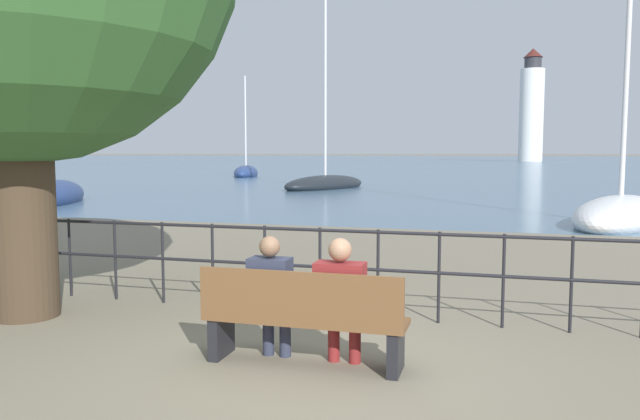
{
  "coord_description": "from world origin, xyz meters",
  "views": [
    {
      "loc": [
        1.66,
        -5.33,
        1.95
      ],
      "look_at": [
        0.0,
        0.5,
        1.38
      ],
      "focal_mm": 35.0,
      "sensor_mm": 36.0,
      "label": 1
    }
  ],
  "objects_px": {
    "park_bench": "(303,319)",
    "seated_person_right": "(341,296)",
    "sailboat_0": "(53,195)",
    "sailboat_2": "(620,213)",
    "harbor_lighthouse": "(532,109)",
    "sailboat_3": "(246,173)",
    "sailboat_1": "(325,183)",
    "seated_person_left": "(271,292)"
  },
  "relations": [
    {
      "from": "park_bench",
      "to": "seated_person_right",
      "type": "relative_size",
      "value": 1.58
    },
    {
      "from": "sailboat_0",
      "to": "sailboat_2",
      "type": "distance_m",
      "value": 19.65
    },
    {
      "from": "harbor_lighthouse",
      "to": "sailboat_0",
      "type": "bearing_deg",
      "value": -101.5
    },
    {
      "from": "sailboat_3",
      "to": "harbor_lighthouse",
      "type": "distance_m",
      "value": 90.04
    },
    {
      "from": "park_bench",
      "to": "harbor_lighthouse",
      "type": "bearing_deg",
      "value": 86.4
    },
    {
      "from": "park_bench",
      "to": "harbor_lighthouse",
      "type": "xyz_separation_m",
      "value": [
        7.93,
        126.02,
        9.86
      ]
    },
    {
      "from": "sailboat_0",
      "to": "harbor_lighthouse",
      "type": "height_order",
      "value": "harbor_lighthouse"
    },
    {
      "from": "park_bench",
      "to": "sailboat_0",
      "type": "height_order",
      "value": "sailboat_0"
    },
    {
      "from": "sailboat_1",
      "to": "park_bench",
      "type": "bearing_deg",
      "value": -56.57
    },
    {
      "from": "sailboat_0",
      "to": "sailboat_2",
      "type": "relative_size",
      "value": 0.64
    },
    {
      "from": "seated_person_left",
      "to": "sailboat_2",
      "type": "xyz_separation_m",
      "value": [
        5.2,
        12.86,
        -0.33
      ]
    },
    {
      "from": "sailboat_0",
      "to": "sailboat_3",
      "type": "distance_m",
      "value": 25.47
    },
    {
      "from": "seated_person_left",
      "to": "sailboat_0",
      "type": "xyz_separation_m",
      "value": [
        -14.36,
        14.75,
        -0.37
      ]
    },
    {
      "from": "sailboat_3",
      "to": "sailboat_0",
      "type": "bearing_deg",
      "value": -98.87
    },
    {
      "from": "seated_person_left",
      "to": "seated_person_right",
      "type": "height_order",
      "value": "seated_person_right"
    },
    {
      "from": "park_bench",
      "to": "sailboat_2",
      "type": "relative_size",
      "value": 0.16
    },
    {
      "from": "sailboat_0",
      "to": "sailboat_3",
      "type": "bearing_deg",
      "value": 72.39
    },
    {
      "from": "sailboat_3",
      "to": "sailboat_1",
      "type": "bearing_deg",
      "value": -67.77
    },
    {
      "from": "sailboat_0",
      "to": "sailboat_1",
      "type": "xyz_separation_m",
      "value": [
        7.58,
        11.81,
        0.0
      ]
    },
    {
      "from": "sailboat_0",
      "to": "sailboat_2",
      "type": "bearing_deg",
      "value": -28.97
    },
    {
      "from": "park_bench",
      "to": "sailboat_1",
      "type": "distance_m",
      "value": 27.58
    },
    {
      "from": "park_bench",
      "to": "seated_person_left",
      "type": "bearing_deg",
      "value": 166.25
    },
    {
      "from": "sailboat_1",
      "to": "sailboat_3",
      "type": "xyz_separation_m",
      "value": [
        -10.17,
        13.52,
        0.02
      ]
    },
    {
      "from": "sailboat_2",
      "to": "harbor_lighthouse",
      "type": "xyz_separation_m",
      "value": [
        3.06,
        113.08,
        9.98
      ]
    },
    {
      "from": "sailboat_0",
      "to": "harbor_lighthouse",
      "type": "distance_m",
      "value": 113.91
    },
    {
      "from": "park_bench",
      "to": "harbor_lighthouse",
      "type": "relative_size",
      "value": 0.08
    },
    {
      "from": "seated_person_left",
      "to": "sailboat_2",
      "type": "bearing_deg",
      "value": 67.97
    },
    {
      "from": "park_bench",
      "to": "sailboat_0",
      "type": "xyz_separation_m",
      "value": [
        -14.69,
        14.83,
        -0.15
      ]
    },
    {
      "from": "park_bench",
      "to": "sailboat_3",
      "type": "distance_m",
      "value": 43.73
    },
    {
      "from": "sailboat_0",
      "to": "sailboat_3",
      "type": "height_order",
      "value": "sailboat_3"
    },
    {
      "from": "sailboat_0",
      "to": "seated_person_right",
      "type": "bearing_deg",
      "value": -67.93
    },
    {
      "from": "seated_person_right",
      "to": "sailboat_2",
      "type": "xyz_separation_m",
      "value": [
        4.54,
        12.86,
        -0.34
      ]
    },
    {
      "from": "sailboat_0",
      "to": "harbor_lighthouse",
      "type": "relative_size",
      "value": 0.33
    },
    {
      "from": "seated_person_left",
      "to": "sailboat_3",
      "type": "bearing_deg",
      "value": 112.92
    },
    {
      "from": "park_bench",
      "to": "sailboat_0",
      "type": "bearing_deg",
      "value": 134.74
    },
    {
      "from": "sailboat_3",
      "to": "harbor_lighthouse",
      "type": "xyz_separation_m",
      "value": [
        25.21,
        85.86,
        10.0
      ]
    },
    {
      "from": "sailboat_3",
      "to": "sailboat_2",
      "type": "bearing_deg",
      "value": -65.57
    },
    {
      "from": "seated_person_right",
      "to": "sailboat_0",
      "type": "height_order",
      "value": "sailboat_0"
    },
    {
      "from": "park_bench",
      "to": "sailboat_2",
      "type": "height_order",
      "value": "sailboat_2"
    },
    {
      "from": "sailboat_1",
      "to": "sailboat_3",
      "type": "bearing_deg",
      "value": 145.42
    },
    {
      "from": "sailboat_1",
      "to": "sailboat_2",
      "type": "bearing_deg",
      "value": -30.36
    },
    {
      "from": "seated_person_right",
      "to": "seated_person_left",
      "type": "bearing_deg",
      "value": 179.76
    }
  ]
}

